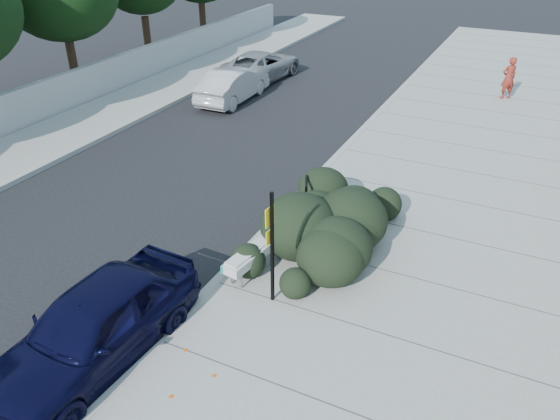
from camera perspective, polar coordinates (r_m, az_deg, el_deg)
The scene contains 14 objects.
ground at distance 12.03m, azimuth -6.73°, elevation -8.00°, with size 120.00×120.00×0.00m, color black.
sidewalk_near at distance 14.79m, azimuth 23.21°, elevation -2.28°, with size 11.20×50.00×0.15m, color gray.
sidewalk_far at distance 20.98m, azimuth -21.91°, elevation 7.33°, with size 3.00×50.00×0.15m, color gray.
curb_near at distance 15.73m, azimuth 2.86°, elevation 2.29°, with size 0.22×50.00×0.17m, color #9E9E99.
curb_far at distance 19.94m, azimuth -18.91°, elevation 6.80°, with size 0.22×50.00×0.17m, color #9E9E99.
far_wall at distance 22.00m, azimuth -25.36°, elevation 9.49°, with size 0.30×40.00×1.50m, color #9E9E99.
bench at distance 11.99m, azimuth -2.40°, elevation -4.29°, with size 0.69×2.00×0.60m.
bike_rack at distance 13.99m, azimuth 2.75°, elevation 1.67°, with size 0.30×0.64×1.00m.
sign_post at distance 10.56m, azimuth -0.90°, elevation -3.28°, with size 0.11×0.29×2.50m.
hedge at distance 12.77m, azimuth 4.69°, elevation -0.10°, with size 2.24×4.48×1.68m, color black.
sedan_navy at distance 10.41m, azimuth -18.81°, elevation -11.37°, with size 1.77×4.40×1.50m, color black.
wagon_silver at distance 23.14m, azimuth -4.95°, elevation 12.91°, with size 1.42×4.08×1.34m, color #BCBDC1.
suv_silver at distance 26.07m, azimuth -2.03°, elevation 14.89°, with size 2.18×4.72×1.31m, color #949699.
pedestrian at distance 24.65m, azimuth 22.78°, elevation 12.61°, with size 0.62×0.41×1.70m, color maroon.
Camera 1 is at (5.38, -7.89, 7.32)m, focal length 35.00 mm.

